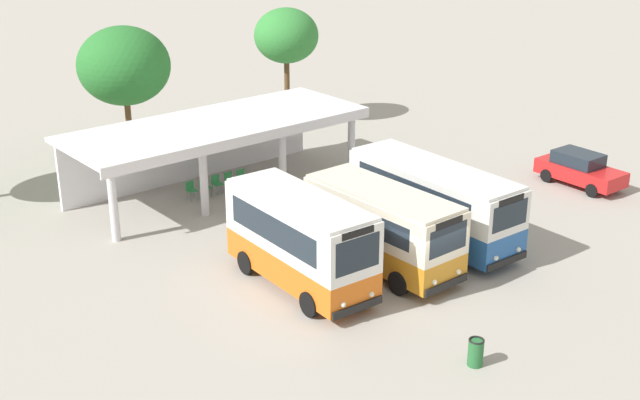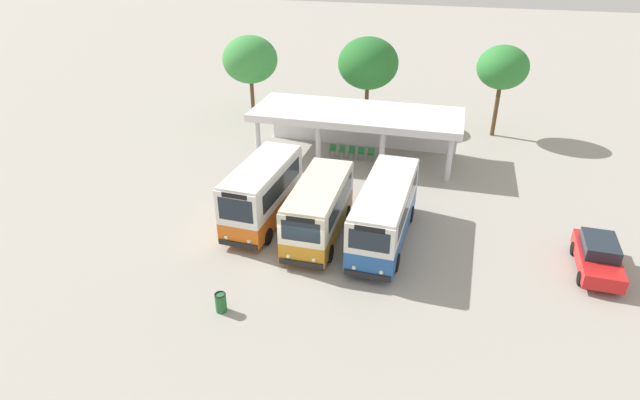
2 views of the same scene
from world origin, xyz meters
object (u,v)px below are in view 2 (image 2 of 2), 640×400
at_px(city_bus_nearest_orange, 263,191).
at_px(waiting_chair_end_by_column, 333,149).
at_px(city_bus_middle_cream, 385,211).
at_px(city_bus_second_in_row, 319,208).
at_px(waiting_chair_middle_seat, 352,151).
at_px(parked_car_flank, 598,256).
at_px(waiting_chair_second_from_end, 342,150).
at_px(litter_bin_apron, 221,302).
at_px(waiting_chair_fifth_seat, 371,153).
at_px(waiting_chair_fourth_seat, 361,152).

xyz_separation_m(city_bus_nearest_orange, waiting_chair_end_by_column, (1.50, 9.99, -1.38)).
xyz_separation_m(city_bus_nearest_orange, city_bus_middle_cream, (6.66, -0.23, -0.13)).
distance_m(city_bus_second_in_row, waiting_chair_middle_seat, 10.78).
height_order(parked_car_flank, waiting_chair_second_from_end, parked_car_flank).
bearing_deg(city_bus_nearest_orange, litter_bin_apron, -83.82).
height_order(city_bus_second_in_row, city_bus_middle_cream, city_bus_middle_cream).
height_order(city_bus_nearest_orange, waiting_chair_end_by_column, city_bus_nearest_orange).
relative_size(waiting_chair_second_from_end, litter_bin_apron, 0.96).
xyz_separation_m(waiting_chair_end_by_column, litter_bin_apron, (-0.69, -17.54, -0.07)).
bearing_deg(waiting_chair_middle_seat, waiting_chair_fifth_seat, -3.81).
bearing_deg(litter_bin_apron, city_bus_nearest_orange, 96.18).
xyz_separation_m(parked_car_flank, waiting_chair_middle_seat, (-13.97, 10.26, -0.30)).
xyz_separation_m(waiting_chair_fourth_seat, litter_bin_apron, (-2.75, -17.44, -0.07)).
bearing_deg(parked_car_flank, waiting_chair_middle_seat, 143.71).
relative_size(city_bus_nearest_orange, waiting_chair_end_by_column, 7.81).
distance_m(parked_car_flank, litter_bin_apron, 17.59).
distance_m(city_bus_nearest_orange, waiting_chair_end_by_column, 10.19).
xyz_separation_m(city_bus_nearest_orange, waiting_chair_second_from_end, (2.19, 9.91, -1.38)).
height_order(waiting_chair_end_by_column, waiting_chair_fifth_seat, same).
bearing_deg(waiting_chair_end_by_column, city_bus_second_in_row, -80.33).
bearing_deg(parked_car_flank, city_bus_second_in_row, -178.12).
xyz_separation_m(parked_car_flank, litter_bin_apron, (-16.03, -7.24, -0.37)).
xyz_separation_m(parked_car_flank, waiting_chair_end_by_column, (-15.34, 10.29, -0.30)).
xyz_separation_m(waiting_chair_second_from_end, waiting_chair_fifth_seat, (2.06, -0.05, 0.00)).
distance_m(city_bus_second_in_row, waiting_chair_fourth_seat, 10.72).
relative_size(city_bus_nearest_orange, litter_bin_apron, 7.46).
relative_size(waiting_chair_end_by_column, litter_bin_apron, 0.96).
xyz_separation_m(parked_car_flank, waiting_chair_fifth_seat, (-12.59, 10.16, -0.30)).
xyz_separation_m(waiting_chair_middle_seat, litter_bin_apron, (-2.06, -17.50, -0.07)).
bearing_deg(city_bus_second_in_row, waiting_chair_fifth_seat, 85.03).
bearing_deg(waiting_chair_fourth_seat, litter_bin_apron, -98.96).
xyz_separation_m(waiting_chair_fifth_seat, litter_bin_apron, (-3.44, -17.41, -0.07)).
height_order(parked_car_flank, waiting_chair_fourth_seat, parked_car_flank).
relative_size(city_bus_middle_cream, litter_bin_apron, 8.95).
distance_m(city_bus_second_in_row, waiting_chair_fifth_seat, 10.72).
height_order(city_bus_nearest_orange, waiting_chair_second_from_end, city_bus_nearest_orange).
bearing_deg(waiting_chair_fifth_seat, parked_car_flank, -38.91).
bearing_deg(waiting_chair_fifth_seat, waiting_chair_middle_seat, 176.19).
distance_m(parked_car_flank, waiting_chair_end_by_column, 18.48).
distance_m(city_bus_nearest_orange, waiting_chair_fourth_seat, 10.61).
bearing_deg(parked_car_flank, city_bus_nearest_orange, 178.96).
bearing_deg(waiting_chair_end_by_column, city_bus_nearest_orange, -98.56).
relative_size(city_bus_second_in_row, waiting_chair_second_from_end, 7.77).
xyz_separation_m(city_bus_nearest_orange, city_bus_second_in_row, (3.33, -0.75, -0.17)).
height_order(city_bus_middle_cream, waiting_chair_middle_seat, city_bus_middle_cream).
bearing_deg(city_bus_nearest_orange, waiting_chair_second_from_end, 77.53).
bearing_deg(waiting_chair_fourth_seat, waiting_chair_end_by_column, 177.48).
height_order(city_bus_nearest_orange, city_bus_second_in_row, city_bus_nearest_orange).
height_order(city_bus_nearest_orange, waiting_chair_fourth_seat, city_bus_nearest_orange).
xyz_separation_m(city_bus_second_in_row, parked_car_flank, (13.51, 0.44, -0.90)).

